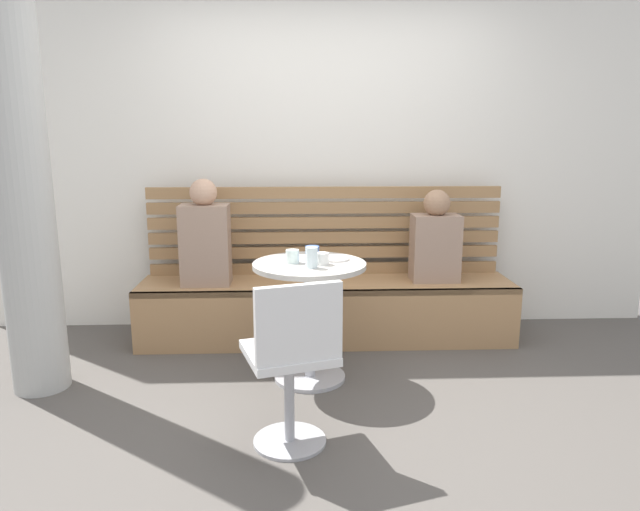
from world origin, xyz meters
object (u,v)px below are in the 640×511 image
Objects in this scene: cafe_table at (310,298)px; plate_small at (335,259)px; white_chair at (293,359)px; cup_ceramic_white at (322,259)px; booth_bench at (327,310)px; person_child_left at (435,241)px; cup_glass_tall at (312,258)px; cup_mug_blue at (312,254)px; person_adult at (205,238)px; cup_glass_short at (292,256)px.

plate_small is (0.16, 0.07, 0.23)m from cafe_table.
white_chair reaches higher than plate_small.
booth_bench is at bearing 85.01° from cup_ceramic_white.
person_child_left reaches higher than cup_glass_tall.
white_chair reaches higher than cup_mug_blue.
person_child_left is 1.14m from cup_ceramic_white.
cup_glass_tall is at bearing -92.90° from cup_mug_blue.
cafe_table is 0.82m from white_chair.
person_adult is at bearing 112.80° from white_chair.
cup_glass_tall is at bearing -49.32° from cup_glass_short.
cafe_table is 7.79× the size of cup_mug_blue.
person_child_left reaches higher than cup_glass_short.
cafe_table is 0.28m from cup_glass_short.
cafe_table is at bearing -123.02° from cup_mug_blue.
plate_small reaches higher than booth_bench.
cup_mug_blue is at bearing 13.75° from cup_glass_short.
cup_ceramic_white is at bearing -14.68° from cup_glass_short.
cup_glass_tall is (0.01, -0.13, 0.28)m from cafe_table.
person_adult is 1.06m from plate_small.
white_chair is at bearing -99.03° from cup_glass_tall.
person_adult is 0.97m from cup_mug_blue.
person_adult is 1.08m from cup_glass_tall.
cafe_table is at bearing -101.37° from booth_bench.
cup_glass_tall is (0.73, -0.80, 0.02)m from person_adult.
cup_mug_blue reaches higher than cup_ceramic_white.
cafe_table is at bearing 83.11° from white_chair.
cup_ceramic_white is 0.67× the size of cup_glass_tall.
person_adult reaches higher than plate_small.
cup_mug_blue is at bearing -40.84° from person_adult.
plate_small is at bearing -140.71° from person_child_left.
white_chair is at bearing -124.11° from person_child_left.
booth_bench is at bearing 79.68° from cup_mug_blue.
cup_glass_tall is (-0.92, -0.83, 0.07)m from person_child_left.
cup_glass_tall is (-0.13, -0.83, 0.58)m from booth_bench.
booth_bench is 22.50× the size of cup_glass_tall.
cup_mug_blue reaches higher than cafe_table.
booth_bench is 0.77m from cafe_table.
person_adult is 1.65m from person_child_left.
cup_ceramic_white is at bearing 52.05° from cup_glass_tall.
cup_glass_short is (-0.18, 0.05, 0.01)m from cup_ceramic_white.
person_child_left is at bearing 42.25° from cup_glass_tall.
plate_small is at bearing -88.23° from booth_bench.
cup_glass_short is (-0.24, -0.70, 0.56)m from booth_bench.
white_chair is at bearing -97.89° from cup_mug_blue.
cafe_table is at bearing 94.54° from cup_glass_tall.
cup_glass_short is at bearing 90.18° from white_chair.
cup_glass_tall reaches higher than cafe_table.
person_child_left is (1.03, 1.51, 0.27)m from white_chair.
cup_glass_short is 0.17m from cup_glass_tall.
cup_mug_blue is at bearing 87.10° from cup_glass_tall.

